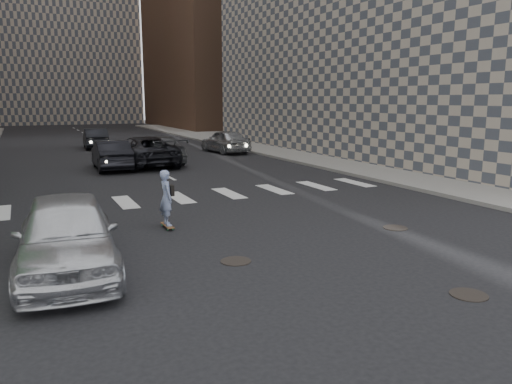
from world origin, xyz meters
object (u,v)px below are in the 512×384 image
skateboarder (167,198)px  traffic_car_d (225,141)px  silver_sedan (67,235)px  traffic_car_a (111,155)px  traffic_car_b (156,150)px  traffic_car_c (143,151)px  traffic_car_e (95,138)px

skateboarder → traffic_car_d: bearing=63.6°
skateboarder → traffic_car_d: 20.48m
silver_sedan → traffic_car_d: bearing=64.8°
traffic_car_a → traffic_car_b: (2.71, 1.28, 0.03)m
traffic_car_a → traffic_car_c: size_ratio=0.79×
silver_sedan → traffic_car_a: bearing=81.9°
skateboarder → traffic_car_a: skateboarder is taller
traffic_car_c → traffic_car_d: size_ratio=1.26×
traffic_car_c → traffic_car_e: 11.61m
skateboarder → silver_sedan: bearing=-136.0°
silver_sedan → traffic_car_d: size_ratio=1.05×
traffic_car_d → traffic_car_c: bearing=28.4°
skateboarder → traffic_car_c: bearing=80.1°
traffic_car_a → skateboarder: bearing=89.4°
traffic_car_b → traffic_car_e: (-1.88, 10.93, -0.04)m
traffic_car_c → skateboarder: bearing=75.7°
traffic_car_a → silver_sedan: bearing=79.7°
traffic_car_a → traffic_car_c: 1.90m
skateboarder → traffic_car_c: size_ratio=0.29×
traffic_car_b → traffic_car_a: bearing=21.9°
traffic_car_c → traffic_car_d: bearing=-150.0°
traffic_car_a → traffic_car_c: bearing=-158.1°
skateboarder → traffic_car_c: 13.95m
skateboarder → traffic_car_d: (9.10, 18.35, -0.08)m
silver_sedan → traffic_car_c: size_ratio=0.84×
traffic_car_e → traffic_car_b: bearing=102.9°
traffic_car_b → traffic_car_c: 1.11m
traffic_car_a → traffic_car_b: traffic_car_b is taller
traffic_car_d → traffic_car_e: 10.36m
traffic_car_c → traffic_car_d: traffic_car_c is taller
traffic_car_c → traffic_car_d: 8.14m
traffic_car_a → traffic_car_d: (8.50, 5.25, 0.03)m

